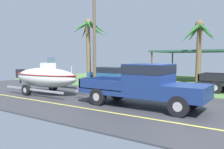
% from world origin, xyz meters
% --- Properties ---
extents(ground, '(36.00, 22.00, 0.11)m').
position_xyz_m(ground, '(0.00, 8.38, -0.01)').
color(ground, '#38383D').
extents(pickup_truck_towing, '(5.99, 1.98, 1.93)m').
position_xyz_m(pickup_truck_towing, '(-1.31, -0.11, 1.07)').
color(pickup_truck_towing, navy).
rests_on(pickup_truck_towing, ground).
extents(boat_on_trailer, '(6.08, 2.23, 2.22)m').
position_xyz_m(boat_on_trailer, '(-8.13, -0.11, 1.02)').
color(boat_on_trailer, gray).
rests_on(boat_on_trailer, ground).
extents(parked_sedan_far, '(4.33, 1.86, 1.38)m').
position_xyz_m(parked_sedan_far, '(-8.27, 7.24, 0.67)').
color(parked_sedan_far, '#234C89').
rests_on(parked_sedan_far, ground).
extents(carport_awning, '(7.77, 5.93, 2.84)m').
position_xyz_m(carport_awning, '(-2.19, 12.82, 2.73)').
color(carport_awning, '#4C4238').
rests_on(carport_awning, ground).
extents(palm_tree_near_left, '(2.56, 3.07, 5.09)m').
position_xyz_m(palm_tree_near_left, '(-1.56, 9.42, 3.70)').
color(palm_tree_near_left, brown).
rests_on(palm_tree_near_left, ground).
extents(palm_tree_near_right, '(3.40, 3.21, 5.61)m').
position_xyz_m(palm_tree_near_right, '(-10.19, 6.58, 4.20)').
color(palm_tree_near_right, brown).
rests_on(palm_tree_near_right, ground).
extents(utility_pole, '(0.24, 1.80, 8.74)m').
position_xyz_m(utility_pole, '(-7.94, 4.40, 4.52)').
color(utility_pole, brown).
rests_on(utility_pole, ground).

